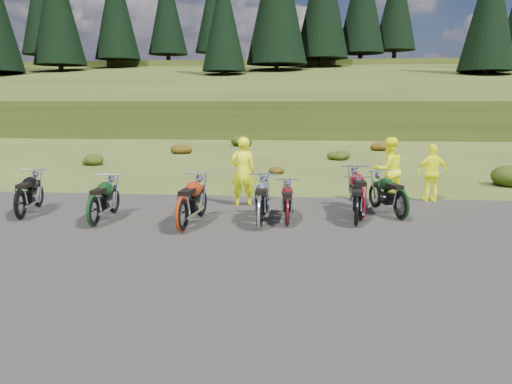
# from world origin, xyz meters

# --- Properties ---
(ground) EXTENTS (300.00, 300.00, 0.00)m
(ground) POSITION_xyz_m (0.00, 0.00, 0.00)
(ground) COLOR #3C4A18
(ground) RESTS_ON ground
(gravel_pad) EXTENTS (20.00, 12.00, 0.04)m
(gravel_pad) POSITION_xyz_m (0.00, -2.00, 0.00)
(gravel_pad) COLOR black
(gravel_pad) RESTS_ON ground
(hill_slope) EXTENTS (300.00, 45.97, 9.37)m
(hill_slope) POSITION_xyz_m (0.00, 50.00, 0.00)
(hill_slope) COLOR #2F3D14
(hill_slope) RESTS_ON ground
(hill_plateau) EXTENTS (300.00, 90.00, 9.17)m
(hill_plateau) POSITION_xyz_m (0.00, 110.00, 0.00)
(hill_plateau) COLOR #2F3D14
(hill_plateau) RESTS_ON ground
(conifer_15) EXTENTS (7.92, 7.92, 20.00)m
(conifer_15) POSITION_xyz_m (-45.00, 76.00, 20.16)
(conifer_15) COLOR black
(conifer_15) RESTS_ON ground
(conifer_17) EXTENTS (7.04, 7.04, 18.00)m
(conifer_17) POSITION_xyz_m (-33.00, 57.00, 15.97)
(conifer_17) COLOR black
(conifer_17) RESTS_ON ground
(conifer_18) EXTENTS (6.60, 6.60, 17.00)m
(conifer_18) POSITION_xyz_m (-27.00, 63.00, 16.66)
(conifer_18) COLOR black
(conifer_18) RESTS_ON ground
(conifer_19) EXTENTS (6.16, 6.16, 16.00)m
(conifer_19) POSITION_xyz_m (-21.00, 69.00, 17.36)
(conifer_19) COLOR black
(conifer_19) RESTS_ON ground
(conifer_20) EXTENTS (5.72, 5.72, 15.00)m
(conifer_20) POSITION_xyz_m (-15.00, 75.00, 17.65)
(conifer_20) COLOR black
(conifer_20) RESTS_ON ground
(conifer_21) EXTENTS (5.28, 5.28, 14.00)m
(conifer_21) POSITION_xyz_m (-9.00, 50.00, 12.56)
(conifer_21) COLOR black
(conifer_21) RESTS_ON ground
(conifer_25) EXTENTS (6.60, 6.60, 17.00)m
(conifer_25) POSITION_xyz_m (15.00, 74.00, 18.66)
(conifer_25) COLOR black
(conifer_25) RESTS_ON ground
(conifer_26) EXTENTS (6.16, 6.16, 16.00)m
(conifer_26) POSITION_xyz_m (21.00, 49.00, 13.37)
(conifer_26) COLOR black
(conifer_26) RESTS_ON ground
(shrub_1) EXTENTS (1.03, 1.03, 0.61)m
(shrub_1) POSITION_xyz_m (-9.10, 11.30, 0.31)
(shrub_1) COLOR #1F370D
(shrub_1) RESTS_ON ground
(shrub_2) EXTENTS (1.30, 1.30, 0.77)m
(shrub_2) POSITION_xyz_m (-6.20, 16.60, 0.38)
(shrub_2) COLOR #5B2A0B
(shrub_2) RESTS_ON ground
(shrub_3) EXTENTS (1.56, 1.56, 0.92)m
(shrub_3) POSITION_xyz_m (-3.30, 21.90, 0.46)
(shrub_3) COLOR #1F370D
(shrub_3) RESTS_ON ground
(shrub_4) EXTENTS (0.77, 0.77, 0.45)m
(shrub_4) POSITION_xyz_m (-0.40, 9.20, 0.23)
(shrub_4) COLOR #5B2A0B
(shrub_4) RESTS_ON ground
(shrub_5) EXTENTS (1.03, 1.03, 0.61)m
(shrub_5) POSITION_xyz_m (2.50, 14.50, 0.31)
(shrub_5) COLOR #1F370D
(shrub_5) RESTS_ON ground
(shrub_6) EXTENTS (1.30, 1.30, 0.77)m
(shrub_6) POSITION_xyz_m (5.40, 19.80, 0.38)
(shrub_6) COLOR #5B2A0B
(shrub_6) RESTS_ON ground
(motorcycle_0) EXTENTS (1.16, 2.26, 1.13)m
(motorcycle_0) POSITION_xyz_m (-6.14, 0.33, 0.00)
(motorcycle_0) COLOR black
(motorcycle_0) RESTS_ON ground
(motorcycle_1) EXTENTS (0.94, 2.34, 1.20)m
(motorcycle_1) POSITION_xyz_m (-1.87, -0.48, 0.00)
(motorcycle_1) COLOR #A1290B
(motorcycle_1) RESTS_ON ground
(motorcycle_2) EXTENTS (0.79, 2.14, 1.11)m
(motorcycle_2) POSITION_xyz_m (-4.04, -0.20, 0.00)
(motorcycle_2) COLOR black
(motorcycle_2) RESTS_ON ground
(motorcycle_3) EXTENTS (0.75, 2.18, 1.14)m
(motorcycle_3) POSITION_xyz_m (-0.18, -0.02, 0.00)
(motorcycle_3) COLOR silver
(motorcycle_3) RESTS_ON ground
(motorcycle_4) EXTENTS (0.71, 1.91, 0.99)m
(motorcycle_4) POSITION_xyz_m (0.44, 0.29, 0.00)
(motorcycle_4) COLOR #4A0C0F
(motorcycle_4) RESTS_ON ground
(motorcycle_5) EXTENTS (0.87, 2.07, 1.05)m
(motorcycle_5) POSITION_xyz_m (2.05, 0.46, 0.00)
(motorcycle_5) COLOR black
(motorcycle_5) RESTS_ON ground
(motorcycle_6) EXTENTS (0.88, 2.36, 1.22)m
(motorcycle_6) POSITION_xyz_m (2.23, 1.14, 0.00)
(motorcycle_6) COLOR maroon
(motorcycle_6) RESTS_ON ground
(motorcycle_7) EXTENTS (1.33, 2.22, 1.10)m
(motorcycle_7) POSITION_xyz_m (3.21, 1.23, 0.00)
(motorcycle_7) COLOR black
(motorcycle_7) RESTS_ON ground
(person_middle) EXTENTS (0.78, 0.60, 1.92)m
(person_middle) POSITION_xyz_m (-0.89, 2.59, 0.96)
(person_middle) COLOR #EEF70D
(person_middle) RESTS_ON ground
(person_right_a) EXTENTS (1.12, 1.02, 1.89)m
(person_right_a) POSITION_xyz_m (3.23, 3.42, 0.94)
(person_right_a) COLOR #EEF70D
(person_right_a) RESTS_ON ground
(person_right_b) EXTENTS (1.03, 0.57, 1.67)m
(person_right_b) POSITION_xyz_m (4.53, 3.74, 0.83)
(person_right_b) COLOR #EEF70D
(person_right_b) RESTS_ON ground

